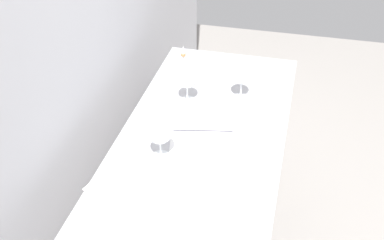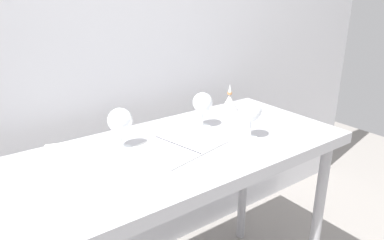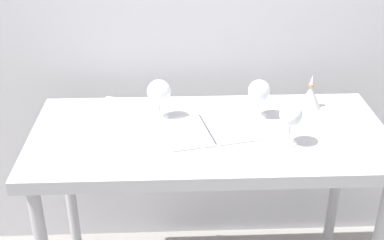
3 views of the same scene
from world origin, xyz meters
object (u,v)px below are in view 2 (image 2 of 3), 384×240
Objects in this scene: wine_glass_far_left at (120,121)px; wine_glass_near_right at (251,112)px; open_notebook at (178,146)px; wine_glass_far_right at (203,103)px; tasting_sheet_upper at (69,155)px; decanter_funnel at (229,103)px.

wine_glass_far_left reaches higher than wine_glass_near_right.
wine_glass_far_right is at bearing 16.81° from open_notebook.
wine_glass_far_left is at bearing 135.92° from open_notebook.
wine_glass_far_left is (-0.40, 0.00, 0.00)m from wine_glass_far_right.
tasting_sheet_upper is at bearing 142.76° from open_notebook.
wine_glass_far_left reaches higher than tasting_sheet_upper.
wine_glass_near_right is 1.10× the size of decanter_funnel.
wine_glass_far_right is 1.09× the size of decanter_funnel.
wine_glass_near_right is at bearing -70.06° from wine_glass_far_right.
tasting_sheet_upper is at bearing 157.07° from wine_glass_near_right.
tasting_sheet_upper is 0.83m from decanter_funnel.
decanter_funnel is (0.15, 0.30, -0.07)m from wine_glass_near_right.
open_notebook is at bearing -151.26° from wine_glass_far_right.
wine_glass_far_right is 0.96× the size of wine_glass_far_left.
wine_glass_far_left is at bearing -173.03° from decanter_funnel.
wine_glass_far_left is 0.65m from decanter_funnel.
decanter_funnel is (0.83, 0.02, 0.05)m from tasting_sheet_upper.
decanter_funnel is (0.23, 0.08, -0.06)m from wine_glass_far_right.
tasting_sheet_upper is (-0.60, 0.06, -0.11)m from wine_glass_far_right.
decanter_funnel is at bearing 11.67° from open_notebook.
wine_glass_far_right reaches higher than open_notebook.
wine_glass_far_right is 0.62× the size of tasting_sheet_upper.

